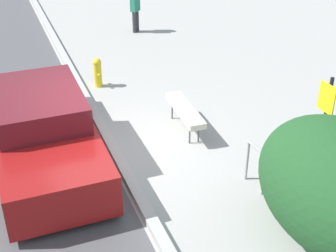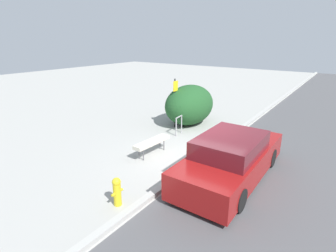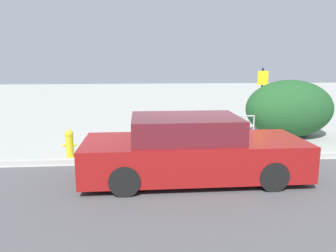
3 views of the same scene
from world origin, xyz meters
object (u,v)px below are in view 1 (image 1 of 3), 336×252
(bike_rack, at_px, (256,163))
(sign_post, at_px, (322,131))
(bench, at_px, (185,110))
(fire_hydrant, at_px, (98,72))
(pedestrian, at_px, (135,8))
(parked_car_near, at_px, (43,130))

(bike_rack, height_order, sign_post, sign_post)
(bench, relative_size, sign_post, 0.71)
(fire_hydrant, bearing_deg, pedestrian, 149.86)
(sign_post, xyz_separation_m, pedestrian, (-9.88, 0.05, -0.57))
(sign_post, height_order, parked_car_near, sign_post)
(sign_post, bearing_deg, pedestrian, 179.73)
(sign_post, distance_m, fire_hydrant, 6.43)
(parked_car_near, bearing_deg, pedestrian, 149.22)
(bench, relative_size, parked_car_near, 0.35)
(bench, xyz_separation_m, parked_car_near, (0.03, -2.97, 0.16))
(parked_car_near, bearing_deg, sign_post, 52.94)
(bench, xyz_separation_m, pedestrian, (-6.84, 1.09, 0.34))
(sign_post, bearing_deg, bench, -161.14)
(fire_hydrant, height_order, parked_car_near, parked_car_near)
(bike_rack, height_order, parked_car_near, parked_car_near)
(pedestrian, bearing_deg, fire_hydrant, 19.92)
(bike_rack, distance_m, sign_post, 1.32)
(fire_hydrant, distance_m, parked_car_near, 3.45)
(bench, distance_m, pedestrian, 6.93)
(pedestrian, bearing_deg, parked_car_near, 19.49)
(bike_rack, bearing_deg, fire_hydrant, -163.53)
(fire_hydrant, bearing_deg, parked_car_near, -31.15)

